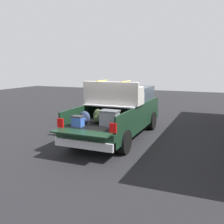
{
  "coord_description": "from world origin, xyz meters",
  "views": [
    {
      "loc": [
        -9.22,
        -3.61,
        2.78
      ],
      "look_at": [
        -0.6,
        0.0,
        1.1
      ],
      "focal_mm": 41.68,
      "sensor_mm": 36.0,
      "label": 1
    }
  ],
  "objects": [
    {
      "name": "pickup_truck",
      "position": [
        0.36,
        -0.0,
        0.97
      ],
      "size": [
        6.05,
        2.09,
        2.23
      ],
      "color": "black",
      "rests_on": "ground_plane"
    },
    {
      "name": "ground_plane",
      "position": [
        0.0,
        0.0,
        0.0
      ],
      "size": [
        40.0,
        40.0,
        0.0
      ],
      "primitive_type": "plane",
      "color": "black"
    }
  ]
}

